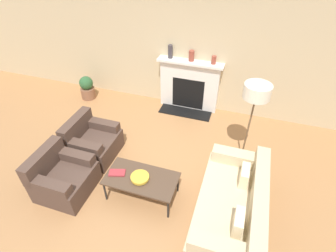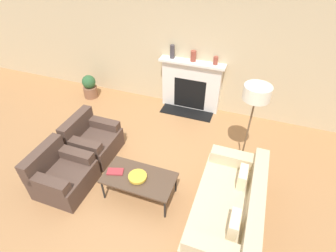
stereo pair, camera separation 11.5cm
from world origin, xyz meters
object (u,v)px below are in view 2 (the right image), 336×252
armchair_near (62,175)px  armchair_far (92,140)px  bowl (138,177)px  book (115,172)px  fireplace (191,86)px  coffee_table (139,178)px  couch (230,208)px  mantel_vase_center_right (216,61)px  potted_plant (90,87)px  mantel_vase_left (172,52)px  mantel_vase_center_left (193,56)px  floor_lamp (256,98)px

armchair_near → armchair_far: size_ratio=1.00×
bowl → book: 0.39m
fireplace → coffee_table: fireplace is taller
couch → book: 1.84m
book → armchair_near: bearing=179.2°
mantel_vase_center_right → potted_plant: (-3.02, -0.41, -0.99)m
couch → armchair_far: (-2.72, 0.61, -0.00)m
fireplace → bowl: 2.81m
coffee_table → bowl: 0.07m
coffee_table → fireplace: bearing=89.0°
mantel_vase_left → fireplace: bearing=-1.7°
armchair_near → armchair_far: (0.00, 0.91, 0.00)m
armchair_near → bowl: bearing=-78.5°
coffee_table → mantel_vase_center_right: mantel_vase_center_right is taller
couch → armchair_near: (-2.72, -0.31, -0.00)m
couch → armchair_far: bearing=-102.6°
potted_plant → bowl: bearing=-44.3°
fireplace → mantel_vase_center_left: size_ratio=6.43×
floor_lamp → mantel_vase_left: size_ratio=5.43×
bowl → book: bearing=-179.2°
armchair_near → mantel_vase_left: size_ratio=2.83×
mantel_vase_center_left → potted_plant: (-2.54, -0.41, -1.02)m
armchair_near → potted_plant: 2.93m
couch → armchair_far: 2.78m
armchair_far → fireplace: bearing=-31.6°
fireplace → potted_plant: (-2.53, -0.39, -0.29)m
floor_lamp → potted_plant: bearing=165.6°
book → mantel_vase_center_left: (0.46, 2.83, 0.87)m
couch → mantel_vase_left: 3.50m
armchair_near → mantel_vase_center_right: (1.82, 3.08, 0.99)m
bowl → mantel_vase_center_left: size_ratio=1.27×
armchair_near → bowl: (1.27, 0.26, 0.17)m
book → mantel_vase_center_left: mantel_vase_center_left is taller
bowl → mantel_vase_center_left: bearing=88.7°
couch → coffee_table: size_ratio=1.61×
fireplace → mantel_vase_center_left: 0.72m
floor_lamp → potted_plant: (-3.94, 1.01, -1.10)m
book → mantel_vase_left: size_ratio=0.98×
armchair_near → book: size_ratio=2.90×
floor_lamp → mantel_vase_center_left: 2.00m
fireplace → floor_lamp: bearing=-44.8°
mantel_vase_center_left → potted_plant: bearing=-170.9°
fireplace → book: 2.85m
fireplace → armchair_far: 2.55m
bowl → mantel_vase_left: size_ratio=0.98×
couch → mantel_vase_center_left: 3.26m
couch → mantel_vase_left: size_ratio=6.20×
mantel_vase_left → mantel_vase_center_right: 0.97m
fireplace → armchair_near: fireplace is taller
book → couch: bearing=-15.3°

